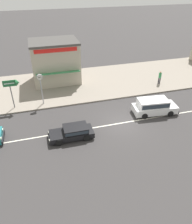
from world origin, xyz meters
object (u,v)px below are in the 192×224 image
at_px(minivan_white_0, 154,106).
at_px(hatchback_black_2, 73,132).
at_px(arrow_signboard, 15,84).
at_px(shopfront_corner_warung, 55,61).
at_px(street_clock, 40,82).
at_px(pedestrian_mid_kerb, 160,77).

distance_m(minivan_white_0, hatchback_black_2, 8.76).
xyz_separation_m(arrow_signboard, shopfront_corner_warung, (4.63, 5.71, -0.05)).
relative_size(street_clock, arrow_signboard, 1.07).
relative_size(street_clock, pedestrian_mid_kerb, 1.96).
bearing_deg(shopfront_corner_warung, minivan_white_0, -50.94).
xyz_separation_m(minivan_white_0, pedestrian_mid_kerb, (3.92, 5.78, 0.31)).
bearing_deg(street_clock, minivan_white_0, -24.15).
height_order(street_clock, shopfront_corner_warung, shopfront_corner_warung).
bearing_deg(shopfront_corner_warung, pedestrian_mid_kerb, -20.57).
relative_size(minivan_white_0, street_clock, 1.37).
distance_m(hatchback_black_2, street_clock, 7.05).
height_order(minivan_white_0, hatchback_black_2, minivan_white_0).
relative_size(minivan_white_0, shopfront_corner_warung, 0.79).
height_order(minivan_white_0, street_clock, street_clock).
bearing_deg(street_clock, pedestrian_mid_kerb, 3.92).
distance_m(pedestrian_mid_kerb, shopfront_corner_warung, 13.31).
distance_m(hatchback_black_2, pedestrian_mid_kerb, 14.57).
height_order(hatchback_black_2, pedestrian_mid_kerb, pedestrian_mid_kerb).
bearing_deg(arrow_signboard, hatchback_black_2, -54.80).
bearing_deg(arrow_signboard, pedestrian_mid_kerb, 3.59).
xyz_separation_m(hatchback_black_2, street_clock, (-2.06, 6.43, 2.03)).
xyz_separation_m(minivan_white_0, arrow_signboard, (-13.09, 4.71, 1.94)).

